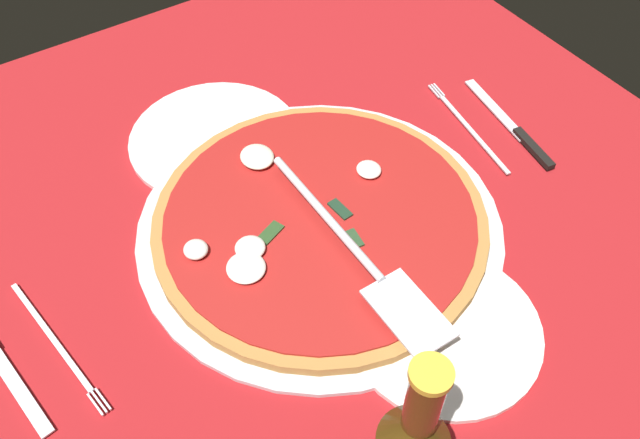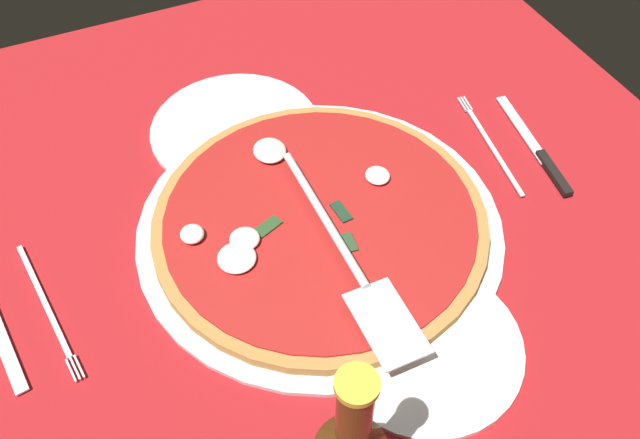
{
  "view_description": "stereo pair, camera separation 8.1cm",
  "coord_description": "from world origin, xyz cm",
  "px_view_note": "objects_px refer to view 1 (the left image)",
  "views": [
    {
      "loc": [
        41.81,
        -25.25,
        63.88
      ],
      "look_at": [
        -1.61,
        3.38,
        2.04
      ],
      "focal_mm": 37.96,
      "sensor_mm": 36.0,
      "label": 1
    },
    {
      "loc": [
        45.71,
        -18.19,
        63.88
      ],
      "look_at": [
        -1.61,
        3.38,
        2.04
      ],
      "focal_mm": 37.96,
      "sensor_mm": 36.0,
      "label": 2
    }
  ],
  "objects_px": {
    "pizza": "(318,220)",
    "place_setting_near": "(26,352)",
    "dinner_plate_left": "(215,139)",
    "place_setting_far": "(492,130)",
    "pizza_server": "(358,253)",
    "dinner_plate_right": "(444,330)"
  },
  "relations": [
    {
      "from": "dinner_plate_right",
      "to": "pizza_server",
      "type": "bearing_deg",
      "value": -162.59
    },
    {
      "from": "dinner_plate_left",
      "to": "pizza_server",
      "type": "distance_m",
      "value": 0.29
    },
    {
      "from": "place_setting_far",
      "to": "pizza",
      "type": "bearing_deg",
      "value": 101.98
    },
    {
      "from": "dinner_plate_right",
      "to": "place_setting_near",
      "type": "height_order",
      "value": "place_setting_near"
    },
    {
      "from": "pizza_server",
      "to": "place_setting_near",
      "type": "distance_m",
      "value": 0.37
    },
    {
      "from": "dinner_plate_left",
      "to": "pizza_server",
      "type": "bearing_deg",
      "value": 6.21
    },
    {
      "from": "dinner_plate_right",
      "to": "place_setting_far",
      "type": "xyz_separation_m",
      "value": [
        -0.21,
        0.26,
        -0.0
      ]
    },
    {
      "from": "dinner_plate_left",
      "to": "place_setting_near",
      "type": "xyz_separation_m",
      "value": [
        0.18,
        -0.32,
        -0.0
      ]
    },
    {
      "from": "dinner_plate_left",
      "to": "place_setting_far",
      "type": "height_order",
      "value": "place_setting_far"
    },
    {
      "from": "dinner_plate_left",
      "to": "place_setting_near",
      "type": "relative_size",
      "value": 1.12
    },
    {
      "from": "pizza",
      "to": "pizza_server",
      "type": "relative_size",
      "value": 1.27
    },
    {
      "from": "dinner_plate_right",
      "to": "pizza_server",
      "type": "height_order",
      "value": "pizza_server"
    },
    {
      "from": "place_setting_near",
      "to": "place_setting_far",
      "type": "xyz_separation_m",
      "value": [
        0.01,
        0.65,
        -0.0
      ]
    },
    {
      "from": "pizza",
      "to": "dinner_plate_right",
      "type": "bearing_deg",
      "value": 10.01
    },
    {
      "from": "dinner_plate_right",
      "to": "pizza",
      "type": "relative_size",
      "value": 0.52
    },
    {
      "from": "dinner_plate_left",
      "to": "place_setting_far",
      "type": "bearing_deg",
      "value": 59.59
    },
    {
      "from": "dinner_plate_left",
      "to": "pizza",
      "type": "distance_m",
      "value": 0.21
    },
    {
      "from": "dinner_plate_left",
      "to": "dinner_plate_right",
      "type": "height_order",
      "value": "same"
    },
    {
      "from": "pizza",
      "to": "place_setting_near",
      "type": "relative_size",
      "value": 1.94
    },
    {
      "from": "dinner_plate_left",
      "to": "pizza_server",
      "type": "relative_size",
      "value": 0.73
    },
    {
      "from": "pizza",
      "to": "pizza_server",
      "type": "distance_m",
      "value": 0.09
    },
    {
      "from": "dinner_plate_left",
      "to": "pizza",
      "type": "xyz_separation_m",
      "value": [
        0.21,
        0.03,
        0.01
      ]
    }
  ]
}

